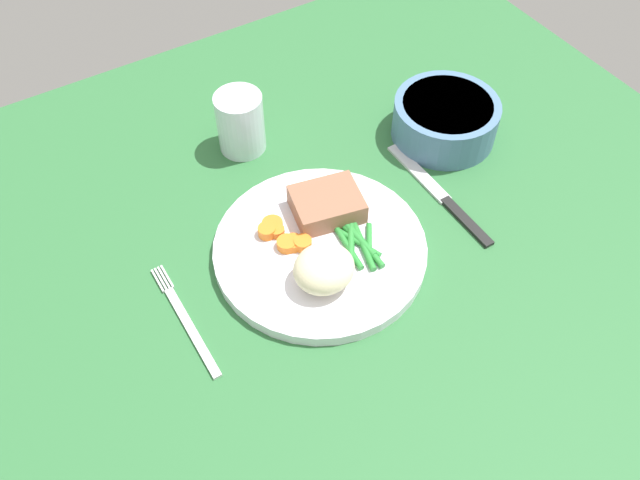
{
  "coord_description": "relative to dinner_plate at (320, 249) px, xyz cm",
  "views": [
    {
      "loc": [
        -21.62,
        -43.4,
        65.23
      ],
      "look_at": [
        3.49,
        -2.44,
        4.6
      ],
      "focal_mm": 36.82,
      "sensor_mm": 36.0,
      "label": 1
    }
  ],
  "objects": [
    {
      "name": "salad_bowl",
      "position": [
        25.68,
        8.9,
        2.38
      ],
      "size": [
        14.42,
        14.42,
        5.64
      ],
      "color": "#4C7299",
      "rests_on": "dining_table"
    },
    {
      "name": "dinner_plate",
      "position": [
        0.0,
        0.0,
        0.0
      ],
      "size": [
        25.6,
        25.6,
        1.6
      ],
      "primitive_type": "cylinder",
      "color": "white",
      "rests_on": "dining_table"
    },
    {
      "name": "meat_portion",
      "position": [
        3.46,
        4.03,
        2.24
      ],
      "size": [
        9.48,
        8.27,
        2.87
      ],
      "primitive_type": "cube",
      "rotation": [
        0.0,
        0.0,
        -0.21
      ],
      "color": "#936047",
      "rests_on": "dinner_plate"
    },
    {
      "name": "water_glass",
      "position": [
        0.72,
        21.58,
        2.82
      ],
      "size": [
        6.41,
        6.41,
        8.49
      ],
      "color": "silver",
      "rests_on": "dining_table"
    },
    {
      "name": "dining_table",
      "position": [
        -3.49,
        2.44,
        -1.8
      ],
      "size": [
        120.0,
        90.0,
        2.0
      ],
      "color": "#2D6B38",
      "rests_on": "ground"
    },
    {
      "name": "fork",
      "position": [
        -17.81,
        -0.26,
        -0.6
      ],
      "size": [
        1.44,
        16.6,
        0.4
      ],
      "rotation": [
        0.0,
        0.0,
        0.02
      ],
      "color": "silver",
      "rests_on": "dining_table"
    },
    {
      "name": "green_beans",
      "position": [
        3.96,
        -2.19,
        1.19
      ],
      "size": [
        5.86,
        9.64,
        0.88
      ],
      "color": "#2D8C38",
      "rests_on": "dinner_plate"
    },
    {
      "name": "knife",
      "position": [
        18.21,
        -0.29,
        -0.6
      ],
      "size": [
        1.7,
        20.5,
        0.64
      ],
      "rotation": [
        0.0,
        0.0,
        -0.03
      ],
      "color": "black",
      "rests_on": "dining_table"
    },
    {
      "name": "mashed_potatoes",
      "position": [
        -2.3,
        -4.61,
        3.12
      ],
      "size": [
        7.07,
        6.52,
        4.63
      ],
      "primitive_type": "ellipsoid",
      "color": "beige",
      "rests_on": "dinner_plate"
    },
    {
      "name": "carrot_slices",
      "position": [
        -3.26,
        3.08,
        1.35
      ],
      "size": [
        4.9,
        6.83,
        1.28
      ],
      "color": "orange",
      "rests_on": "dinner_plate"
    }
  ]
}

